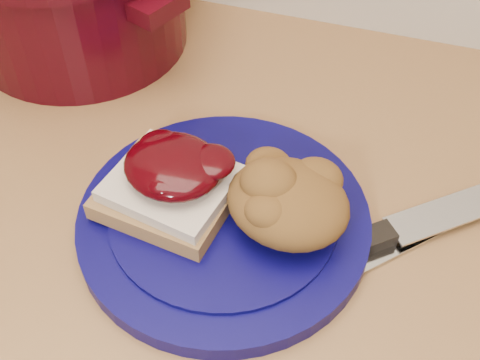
% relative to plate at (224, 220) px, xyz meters
% --- Properties ---
extents(plate, '(0.34, 0.34, 0.02)m').
position_rel_plate_xyz_m(plate, '(0.00, 0.00, 0.00)').
color(plate, '#070443').
rests_on(plate, wood_countertop).
extents(sandwich, '(0.13, 0.12, 0.06)m').
position_rel_plate_xyz_m(sandwich, '(-0.05, -0.00, 0.04)').
color(sandwich, olive).
rests_on(sandwich, plate).
extents(stuffing_mound, '(0.13, 0.12, 0.06)m').
position_rel_plate_xyz_m(stuffing_mound, '(0.06, 0.01, 0.04)').
color(stuffing_mound, brown).
rests_on(stuffing_mound, plate).
extents(chef_knife, '(0.27, 0.24, 0.02)m').
position_rel_plate_xyz_m(chef_knife, '(0.14, 0.02, 0.00)').
color(chef_knife, black).
rests_on(chef_knife, wood_countertop).
extents(butter_knife, '(0.12, 0.12, 0.00)m').
position_rel_plate_xyz_m(butter_knife, '(0.16, 0.01, -0.01)').
color(butter_knife, silver).
rests_on(butter_knife, wood_countertop).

